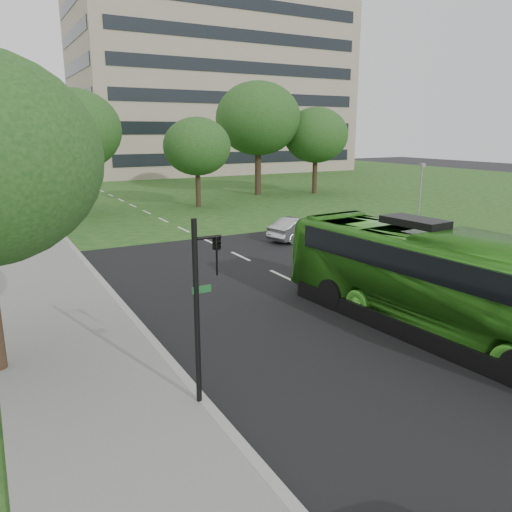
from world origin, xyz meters
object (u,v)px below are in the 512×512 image
(office_building, at_px, (213,88))
(sedan, at_px, (299,229))
(tree_park_d, at_px, (258,119))
(tree_park_b, at_px, (73,130))
(traffic_light, at_px, (202,299))
(camera_pole, at_px, (421,184))
(tree_park_c, at_px, (197,147))
(bus, at_px, (441,283))
(tree_park_e, at_px, (316,135))

(office_building, distance_m, sedan, 54.19)
(office_building, relative_size, tree_park_d, 3.74)
(tree_park_b, distance_m, sedan, 19.10)
(traffic_light, distance_m, camera_pole, 27.72)
(tree_park_b, relative_size, traffic_light, 2.11)
(tree_park_b, bearing_deg, tree_park_c, -5.90)
(sedan, height_order, traffic_light, traffic_light)
(tree_park_c, relative_size, sedan, 1.81)
(sedan, bearing_deg, bus, 150.03)
(tree_park_b, relative_size, tree_park_d, 0.85)
(tree_park_b, distance_m, tree_park_d, 18.02)
(tree_park_d, bearing_deg, sedan, -112.49)
(tree_park_d, bearing_deg, tree_park_c, -149.84)
(tree_park_c, distance_m, traffic_light, 30.99)
(tree_park_e, xyz_separation_m, camera_pole, (-2.48, -16.21, -3.15))
(tree_park_b, xyz_separation_m, sedan, (9.51, -15.61, -5.52))
(bus, xyz_separation_m, sedan, (3.80, 13.49, -0.95))
(traffic_light, bearing_deg, tree_park_b, 63.60)
(office_building, xyz_separation_m, traffic_light, (-29.02, -63.99, -9.94))
(tree_park_b, height_order, traffic_light, tree_park_b)
(tree_park_b, bearing_deg, traffic_light, -94.55)
(tree_park_c, xyz_separation_m, tree_park_e, (13.83, 3.09, 0.80))
(sedan, distance_m, traffic_light, 18.43)
(tree_park_e, relative_size, camera_pole, 2.12)
(traffic_light, bearing_deg, tree_park_d, 37.36)
(tree_park_b, xyz_separation_m, camera_pole, (20.64, -14.09, -3.62))
(tree_park_d, xyz_separation_m, traffic_light, (-19.92, -33.43, -4.71))
(sedan, bearing_deg, tree_park_b, 17.11)
(bus, bearing_deg, tree_park_c, 78.13)
(tree_park_d, xyz_separation_m, tree_park_e, (5.55, -1.72, -1.56))
(tree_park_e, bearing_deg, tree_park_d, 162.74)
(tree_park_c, bearing_deg, sedan, -89.14)
(traffic_light, bearing_deg, office_building, 43.76)
(bus, bearing_deg, camera_pole, 40.56)
(tree_park_b, relative_size, bus, 0.79)
(office_building, relative_size, traffic_light, 9.21)
(tree_park_b, relative_size, camera_pole, 2.31)
(bus, xyz_separation_m, camera_pole, (14.93, 15.02, 0.95))
(tree_park_b, relative_size, tree_park_c, 1.27)
(traffic_light, bearing_deg, tree_park_e, 29.38)
(tree_park_b, bearing_deg, camera_pole, -34.32)
(tree_park_d, relative_size, camera_pole, 2.70)
(tree_park_b, bearing_deg, office_building, 52.22)
(traffic_light, bearing_deg, bus, -18.47)
(tree_park_b, distance_m, traffic_light, 29.90)
(tree_park_c, distance_m, bus, 28.56)
(sedan, bearing_deg, office_building, -33.17)
(bus, bearing_deg, tree_park_d, 65.59)
(camera_pole, bearing_deg, tree_park_d, 76.86)
(tree_park_d, relative_size, tree_park_e, 1.28)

